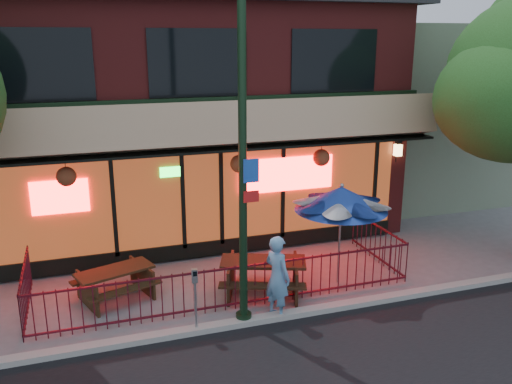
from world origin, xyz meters
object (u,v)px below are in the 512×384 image
(parking_meter_near, at_px, (195,290))
(pedestrian, at_px, (277,277))
(picnic_table_left, at_px, (115,280))
(patio_umbrella, at_px, (341,198))
(street_light, at_px, (243,172))
(picnic_table_right, at_px, (263,272))

(parking_meter_near, bearing_deg, pedestrian, 4.28)
(parking_meter_near, bearing_deg, picnic_table_left, 125.08)
(patio_umbrella, bearing_deg, picnic_table_left, 171.27)
(patio_umbrella, xyz_separation_m, pedestrian, (-1.93, -1.05, -1.19))
(street_light, bearing_deg, parking_meter_near, -175.59)
(picnic_table_right, height_order, patio_umbrella, patio_umbrella)
(picnic_table_left, bearing_deg, street_light, -38.33)
(picnic_table_right, xyz_separation_m, parking_meter_near, (-1.80, -1.18, 0.38))
(patio_umbrella, distance_m, parking_meter_near, 4.03)
(picnic_table_left, relative_size, patio_umbrella, 0.81)
(street_light, distance_m, patio_umbrella, 3.09)
(street_light, distance_m, parking_meter_near, 2.45)
(street_light, height_order, picnic_table_left, street_light)
(pedestrian, xyz_separation_m, parking_meter_near, (-1.74, -0.13, 0.03))
(picnic_table_right, bearing_deg, street_light, -125.87)
(picnic_table_right, distance_m, pedestrian, 1.11)
(picnic_table_left, height_order, picnic_table_right, picnic_table_right)
(picnic_table_right, relative_size, patio_umbrella, 0.94)
(street_light, relative_size, picnic_table_left, 3.56)
(street_light, height_order, patio_umbrella, street_light)
(parking_meter_near, bearing_deg, street_light, 4.41)
(picnic_table_left, xyz_separation_m, picnic_table_right, (3.17, -0.77, 0.07))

